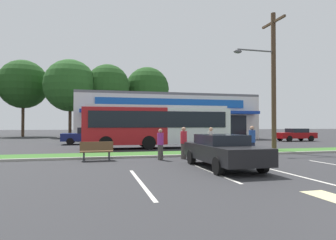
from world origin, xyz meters
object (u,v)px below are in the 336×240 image
city_bus (157,125)px  utility_pole (272,77)px  bus_stop_bench (97,151)px  car_2 (87,136)px  pedestrian_near_bench (184,143)px  car_1 (223,150)px  pedestrian_far (160,144)px  pedestrian_mid (211,142)px  pedestrian_by_pole (252,142)px  car_0 (296,135)px

city_bus → utility_pole: bearing=-36.6°
bus_stop_bench → car_2: (-0.82, 13.17, 0.29)m
pedestrian_near_bench → city_bus: bearing=95.2°
car_1 → pedestrian_near_bench: (-0.61, 3.46, 0.11)m
car_1 → bus_stop_bench: bearing=-127.0°
pedestrian_far → pedestrian_mid: bearing=158.5°
city_bus → pedestrian_by_pole: 8.64m
city_bus → car_2: 8.20m
city_bus → car_2: size_ratio=2.51×
pedestrian_mid → city_bus: bearing=-160.6°
city_bus → pedestrian_mid: city_bus is taller
bus_stop_bench → pedestrian_by_pole: 8.15m
car_2 → bus_stop_bench: bearing=93.6°
pedestrian_near_bench → pedestrian_mid: size_ratio=1.01×
pedestrian_mid → pedestrian_far: (-3.10, -0.88, -0.03)m
pedestrian_mid → pedestrian_far: bearing=-69.1°
utility_pole → pedestrian_far: bearing=-163.4°
bus_stop_bench → pedestrian_by_pole: bearing=174.5°
utility_pole → car_1: (-6.11, -5.71, -4.20)m
pedestrian_near_bench → pedestrian_by_pole: (3.70, -0.46, 0.03)m
car_2 → pedestrian_near_bench: size_ratio=2.66×
pedestrian_far → utility_pole: bearing=159.3°
city_bus → car_1: bearing=-86.3°
utility_pole → pedestrian_near_bench: utility_pole is taller
pedestrian_mid → pedestrian_near_bench: bearing=-62.8°
city_bus → car_0: size_ratio=2.52×
car_0 → pedestrian_mid: pedestrian_mid is taller
bus_stop_bench → utility_pole: bearing=-170.2°
bus_stop_bench → car_1: bearing=143.0°
car_0 → pedestrian_far: (-18.49, -13.62, 0.06)m
bus_stop_bench → pedestrian_by_pole: size_ratio=0.93×
utility_pole → car_0: (10.50, 11.24, -4.19)m
car_0 → car_1: bearing=45.6°
pedestrian_near_bench → pedestrian_far: bearing=-167.6°
pedestrian_far → car_1: bearing=82.2°
utility_pole → pedestrian_by_pole: 5.73m
bus_stop_bench → pedestrian_near_bench: pedestrian_near_bench is taller
pedestrian_near_bench → car_0: bearing=44.3°
bus_stop_bench → pedestrian_mid: (6.24, 0.43, 0.32)m
pedestrian_far → car_0: bearing=179.1°
car_1 → pedestrian_by_pole: 4.32m
car_1 → pedestrian_near_bench: bearing=-170.1°
bus_stop_bench → car_1: 6.29m
car_1 → pedestrian_far: pedestrian_far is taller
pedestrian_by_pole → pedestrian_mid: (-1.87, 1.20, -0.04)m
pedestrian_by_pole → pedestrian_mid: 2.22m
pedestrian_mid → pedestrian_far: size_ratio=1.04×
bus_stop_bench → pedestrian_far: (3.13, -0.46, 0.29)m
car_0 → car_1: 23.73m
car_0 → car_2: 22.44m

